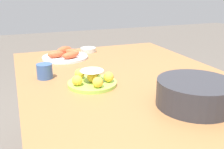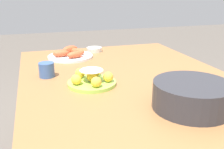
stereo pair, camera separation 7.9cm
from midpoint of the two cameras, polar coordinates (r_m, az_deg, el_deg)
dining_table at (r=1.30m, az=5.92°, el=-4.53°), size 1.53×1.05×0.73m
cake_plate at (r=1.21m, az=-2.62°, el=-1.00°), size 0.22×0.22×0.08m
serving_bowl at (r=1.02m, az=19.15°, el=-4.20°), size 0.29×0.29×0.10m
sauce_bowl at (r=1.84m, az=-2.64°, el=5.49°), size 0.11×0.11×0.03m
seafood_platter at (r=1.69m, az=-7.69°, el=4.32°), size 0.29×0.29×0.06m
cup_near at (r=1.34m, az=-12.40°, el=0.98°), size 0.08×0.08×0.07m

